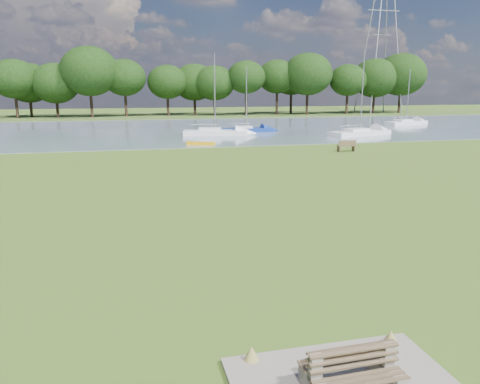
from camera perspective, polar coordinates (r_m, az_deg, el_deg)
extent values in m
plane|color=#4F6224|center=(21.87, -3.50, -1.97)|extent=(220.00, 220.00, 0.00)
cube|color=slate|center=(63.18, -10.49, 7.44)|extent=(220.00, 40.00, 0.10)
cube|color=#4C6626|center=(93.07, -11.68, 9.01)|extent=(220.00, 20.00, 0.40)
cube|color=gray|center=(8.89, 9.17, -20.35)|extent=(0.21, 0.18, 0.53)
cube|color=gray|center=(9.70, 17.42, -20.43)|extent=(0.23, 1.01, 0.42)
cube|color=gray|center=(9.50, 17.58, -18.47)|extent=(0.21, 0.18, 0.53)
cube|color=brown|center=(9.03, 14.50, -21.29)|extent=(1.74, 0.42, 0.04)
cube|color=brown|center=(9.05, 13.82, -18.99)|extent=(1.73, 0.16, 0.42)
cube|color=brown|center=(9.49, 12.53, -19.34)|extent=(1.74, 0.42, 0.04)
cube|color=brown|center=(9.16, 13.34, -18.53)|extent=(1.73, 0.16, 0.42)
cube|color=brown|center=(41.78, 11.94, 5.15)|extent=(0.10, 0.50, 0.51)
cube|color=brown|center=(42.44, 13.67, 5.18)|extent=(0.10, 0.50, 0.51)
cube|color=brown|center=(42.07, 12.83, 5.51)|extent=(1.66, 0.53, 0.06)
cube|color=brown|center=(41.85, 12.99, 5.83)|extent=(1.65, 0.09, 0.50)
cube|color=#F6AC0D|center=(45.71, -4.79, 5.93)|extent=(2.81, 1.72, 0.28)
cylinder|color=#9A9B9D|center=(102.25, 16.44, 18.07)|extent=(0.24, 0.24, 31.64)
cylinder|color=#9A9B9D|center=(104.65, 18.79, 17.78)|extent=(0.24, 0.24, 31.64)
cylinder|color=#9A9B9D|center=(106.37, 15.10, 17.91)|extent=(0.24, 0.24, 31.64)
cylinder|color=#9A9B9D|center=(108.68, 17.40, 17.66)|extent=(0.24, 0.24, 31.64)
cube|color=#9A9B9D|center=(106.04, 17.11, 20.40)|extent=(7.10, 0.15, 0.15)
cylinder|color=black|center=(90.94, -26.45, 9.32)|extent=(0.54, 0.54, 4.14)
ellipsoid|color=black|center=(90.90, -26.77, 12.49)|extent=(7.59, 7.59, 6.45)
cylinder|color=black|center=(89.72, -22.04, 9.78)|extent=(0.54, 0.54, 4.45)
ellipsoid|color=black|center=(89.70, -22.33, 13.25)|extent=(8.68, 8.68, 7.38)
cylinder|color=black|center=(89.05, -17.50, 9.80)|extent=(0.54, 0.54, 3.51)
ellipsoid|color=black|center=(88.99, -17.68, 12.56)|extent=(9.76, 9.76, 8.30)
cylinder|color=black|center=(88.91, -12.93, 10.15)|extent=(0.54, 0.54, 3.83)
ellipsoid|color=black|center=(88.86, -13.08, 13.17)|extent=(7.59, 7.59, 6.45)
cylinder|color=black|center=(89.32, -8.37, 10.45)|extent=(0.54, 0.54, 4.14)
ellipsoid|color=black|center=(89.28, -8.48, 13.69)|extent=(8.68, 8.68, 7.38)
cylinder|color=black|center=(90.27, -3.88, 10.67)|extent=(0.54, 0.54, 4.45)
ellipsoid|color=black|center=(90.25, -3.93, 14.12)|extent=(9.76, 9.76, 8.30)
cylinder|color=black|center=(91.77, 0.51, 10.44)|extent=(0.54, 0.54, 3.51)
ellipsoid|color=black|center=(91.70, 0.51, 13.12)|extent=(7.59, 7.59, 6.45)
cylinder|color=black|center=(93.75, 4.73, 10.54)|extent=(0.54, 0.54, 3.83)
ellipsoid|color=black|center=(93.69, 4.78, 13.40)|extent=(8.68, 8.68, 7.38)
cylinder|color=black|center=(96.19, 8.75, 10.58)|extent=(0.54, 0.54, 4.14)
ellipsoid|color=black|center=(96.16, 8.86, 13.60)|extent=(9.76, 9.76, 8.30)
cylinder|color=black|center=(99.08, 12.57, 10.58)|extent=(0.54, 0.54, 4.45)
ellipsoid|color=black|center=(99.06, 12.72, 13.72)|extent=(7.59, 7.59, 6.45)
cylinder|color=black|center=(102.38, 16.12, 10.18)|extent=(0.54, 0.54, 3.51)
ellipsoid|color=black|center=(102.32, 16.27, 12.58)|extent=(8.68, 8.68, 7.38)
cylinder|color=black|center=(106.02, 19.46, 10.11)|extent=(0.54, 0.54, 3.83)
ellipsoid|color=black|center=(105.97, 19.65, 12.64)|extent=(9.76, 9.76, 8.30)
cube|color=white|center=(74.63, 19.60, 8.03)|extent=(7.54, 4.09, 0.75)
cube|color=white|center=(74.16, 19.34, 8.37)|extent=(2.90, 2.28, 0.48)
cylinder|color=#A5A8AD|center=(74.47, 19.83, 11.02)|extent=(0.13, 0.13, 7.49)
cube|color=white|center=(54.91, -3.04, 7.35)|extent=(7.60, 3.59, 0.79)
cube|color=white|center=(54.89, -3.67, 7.84)|extent=(2.85, 2.13, 0.51)
cylinder|color=#A5A8AD|center=(54.68, -3.10, 12.06)|extent=(0.14, 0.14, 8.68)
cube|color=navy|center=(58.51, 0.78, 7.64)|extent=(6.46, 2.15, 0.70)
cube|color=white|center=(58.32, 0.30, 8.05)|extent=(2.31, 1.53, 0.45)
cylinder|color=#A5A8AD|center=(58.30, 0.79, 11.42)|extent=(0.12, 0.12, 7.41)
cube|color=white|center=(56.30, 14.43, 7.09)|extent=(8.32, 4.64, 0.76)
cube|color=white|center=(55.80, 13.99, 7.54)|extent=(3.22, 2.55, 0.49)
cylinder|color=#A5A8AD|center=(56.07, 14.69, 11.86)|extent=(0.13, 0.13, 9.07)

